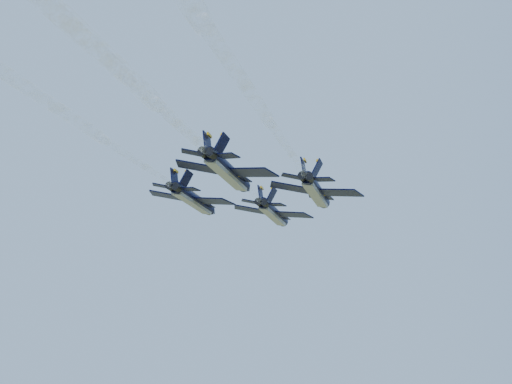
% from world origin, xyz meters
% --- Properties ---
extents(jet_lead, '(14.46, 18.82, 4.57)m').
position_xyz_m(jet_lead, '(-1.49, 13.47, 107.57)').
color(jet_lead, black).
extents(jet_left, '(14.46, 18.82, 4.57)m').
position_xyz_m(jet_left, '(-12.50, 1.39, 107.57)').
color(jet_left, black).
extents(jet_right, '(14.46, 18.82, 4.57)m').
position_xyz_m(jet_right, '(7.43, 0.30, 107.57)').
color(jet_right, black).
extents(jet_slot, '(14.46, 18.82, 4.57)m').
position_xyz_m(jet_slot, '(-3.23, -12.37, 107.57)').
color(jet_slot, black).
extents(smoke_trail_lead, '(6.31, 60.28, 2.11)m').
position_xyz_m(smoke_trail_lead, '(-5.00, -31.63, 107.61)').
color(smoke_trail_lead, white).
extents(smoke_trail_left, '(6.31, 60.28, 2.11)m').
position_xyz_m(smoke_trail_left, '(-16.01, -43.71, 107.61)').
color(smoke_trail_left, white).
extents(smoke_trail_right, '(6.31, 60.28, 2.11)m').
position_xyz_m(smoke_trail_right, '(3.93, -44.79, 107.61)').
color(smoke_trail_right, white).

